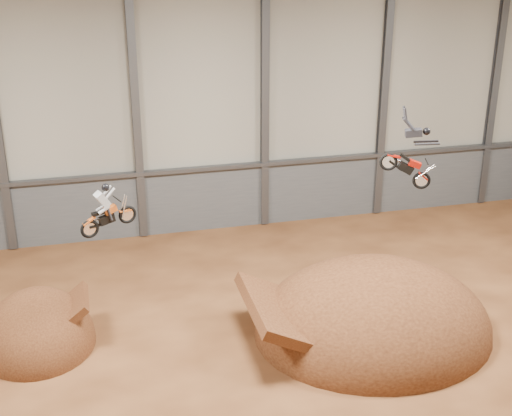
{
  "coord_description": "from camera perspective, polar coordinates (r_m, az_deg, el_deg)",
  "views": [
    {
      "loc": [
        -5.87,
        -20.4,
        15.87
      ],
      "look_at": [
        0.18,
        4.0,
        5.56
      ],
      "focal_mm": 50.0,
      "sensor_mm": 36.0,
      "label": 1
    }
  ],
  "objects": [
    {
      "name": "fmx_rider_b",
      "position": [
        26.54,
        11.65,
        4.74
      ],
      "size": [
        3.64,
        1.88,
        3.41
      ],
      "primitive_type": null,
      "rotation": [
        0.0,
        0.5,
        -0.32
      ],
      "color": "#AE1207"
    },
    {
      "name": "steel_column_5",
      "position": [
        42.73,
        18.52,
        9.18
      ],
      "size": [
        0.4,
        0.36,
        13.9
      ],
      "primitive_type": "cube",
      "color": "#47494F",
      "rests_on": "ground"
    },
    {
      "name": "steel_column_3",
      "position": [
        37.45,
        0.71,
        8.59
      ],
      "size": [
        0.4,
        0.36,
        13.9
      ],
      "primitive_type": "cube",
      "color": "#47494F",
      "rests_on": "ground"
    },
    {
      "name": "lower_band_back",
      "position": [
        38.47,
        -4.18,
        0.7
      ],
      "size": [
        39.8,
        0.18,
        3.5
      ],
      "primitive_type": "cube",
      "color": "#525559",
      "rests_on": "ground"
    },
    {
      "name": "back_wall",
      "position": [
        36.97,
        -4.43,
        8.35
      ],
      "size": [
        40.0,
        0.1,
        14.0
      ],
      "primitive_type": "cube",
      "color": "#9F9C8D",
      "rests_on": "ground"
    },
    {
      "name": "landing_ramp",
      "position": [
        30.24,
        9.29,
        -9.69
      ],
      "size": [
        9.85,
        8.72,
        5.68
      ],
      "primitive_type": "ellipsoid",
      "color": "#3D1E0F",
      "rests_on": "ground"
    },
    {
      "name": "fmx_rider_a",
      "position": [
        25.82,
        -11.7,
        0.24
      ],
      "size": [
        2.53,
        1.58,
        2.22
      ],
      "primitive_type": null,
      "rotation": [
        0.0,
        -0.14,
        0.35
      ],
      "color": "#CF5A1B"
    },
    {
      "name": "steel_column_2",
      "position": [
        36.39,
        -9.6,
        7.88
      ],
      "size": [
        0.4,
        0.36,
        13.9
      ],
      "primitive_type": "cube",
      "color": "#47494F",
      "rests_on": "ground"
    },
    {
      "name": "takeoff_ramp",
      "position": [
        30.32,
        -16.95,
        -10.36
      ],
      "size": [
        4.48,
        5.17,
        4.48
      ],
      "primitive_type": "ellipsoid",
      "color": "#3D1E0F",
      "rests_on": "ground"
    },
    {
      "name": "steel_rail",
      "position": [
        37.71,
        -4.21,
        3.16
      ],
      "size": [
        39.8,
        0.35,
        0.2
      ],
      "primitive_type": "cube",
      "color": "#47494F",
      "rests_on": "lower_band_back"
    },
    {
      "name": "floor",
      "position": [
        26.5,
        1.75,
        -14.49
      ],
      "size": [
        40.0,
        40.0,
        0.0
      ],
      "primitive_type": "plane",
      "color": "#4F2A15",
      "rests_on": "ground"
    },
    {
      "name": "steel_column_4",
      "position": [
        39.62,
        10.2,
        9.01
      ],
      "size": [
        0.4,
        0.36,
        13.9
      ],
      "primitive_type": "cube",
      "color": "#47494F",
      "rests_on": "ground"
    }
  ]
}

